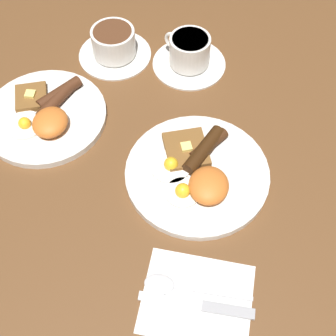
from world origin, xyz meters
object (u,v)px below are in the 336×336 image
at_px(teacup_far, 114,45).
at_px(spoon, 170,286).
at_px(breakfast_plate_near, 197,172).
at_px(breakfast_plate_far, 45,115).
at_px(teacup_near, 189,54).
at_px(knife, 203,306).

bearing_deg(teacup_far, spoon, -157.24).
xyz_separation_m(breakfast_plate_near, breakfast_plate_far, (0.09, 0.33, -0.00)).
relative_size(teacup_near, spoon, 0.92).
height_order(breakfast_plate_near, spoon, breakfast_plate_near).
xyz_separation_m(teacup_near, spoon, (-0.52, -0.05, -0.02)).
relative_size(knife, spoon, 1.05).
distance_m(breakfast_plate_near, knife, 0.25).
bearing_deg(breakfast_plate_far, spoon, -134.71).
bearing_deg(teacup_near, spoon, -174.81).
bearing_deg(breakfast_plate_near, knife, -169.93).
bearing_deg(teacup_near, knife, -169.13).
xyz_separation_m(breakfast_plate_near, teacup_far, (0.30, 0.23, 0.02)).
distance_m(breakfast_plate_near, breakfast_plate_far, 0.34).
height_order(breakfast_plate_near, teacup_far, teacup_far).
distance_m(knife, spoon, 0.06).
distance_m(teacup_far, spoon, 0.57).
bearing_deg(breakfast_plate_far, knife, -131.99).
bearing_deg(breakfast_plate_near, breakfast_plate_far, 75.33).
bearing_deg(teacup_far, knife, -153.14).
height_order(breakfast_plate_far, knife, breakfast_plate_far).
xyz_separation_m(teacup_far, knife, (-0.55, -0.28, -0.02)).
relative_size(breakfast_plate_far, teacup_far, 1.53).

